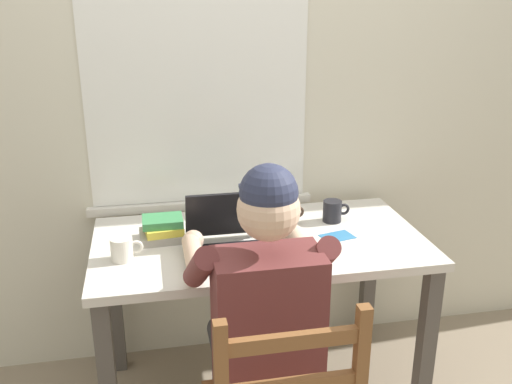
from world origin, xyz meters
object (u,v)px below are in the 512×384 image
at_px(seated_person, 261,313).
at_px(coffee_mug_dark, 333,211).
at_px(computer_mouse, 308,248).
at_px(desk, 260,263).
at_px(coffee_mug_white, 123,249).
at_px(coffee_mug_spare, 286,214).
at_px(book_stack_main, 162,229).
at_px(landscape_photo_print, 337,236).
at_px(laptop, 231,239).

height_order(seated_person, coffee_mug_dark, seated_person).
relative_size(seated_person, computer_mouse, 12.29).
xyz_separation_m(seated_person, computer_mouse, (0.24, 0.27, 0.09)).
distance_m(desk, coffee_mug_white, 0.56).
xyz_separation_m(coffee_mug_dark, coffee_mug_spare, (-0.21, -0.01, 0.01)).
xyz_separation_m(coffee_mug_spare, book_stack_main, (-0.52, -0.04, -0.01)).
distance_m(seated_person, landscape_photo_print, 0.56).
distance_m(desk, computer_mouse, 0.25).
bearing_deg(seated_person, computer_mouse, 48.84).
height_order(desk, laptop, laptop).
xyz_separation_m(seated_person, coffee_mug_spare, (0.22, 0.54, 0.13)).
height_order(laptop, coffee_mug_white, laptop).
height_order(desk, computer_mouse, computer_mouse).
bearing_deg(laptop, landscape_photo_print, 6.64).
bearing_deg(coffee_mug_dark, landscape_photo_print, -101.24).
distance_m(coffee_mug_white, coffee_mug_dark, 0.91).
bearing_deg(landscape_photo_print, computer_mouse, -157.66).
bearing_deg(coffee_mug_spare, coffee_mug_white, -163.28).
relative_size(coffee_mug_dark, book_stack_main, 0.67).
xyz_separation_m(coffee_mug_dark, landscape_photo_print, (-0.03, -0.16, -0.05)).
relative_size(seated_person, coffee_mug_dark, 10.39).
relative_size(desk, coffee_mug_white, 11.04).
bearing_deg(coffee_mug_spare, landscape_photo_print, -41.55).
relative_size(desk, coffee_mug_spare, 10.78).
height_order(desk, coffee_mug_spare, coffee_mug_spare).
height_order(seated_person, coffee_mug_white, seated_person).
distance_m(seated_person, coffee_mug_dark, 0.71).
xyz_separation_m(coffee_mug_white, book_stack_main, (0.15, 0.16, -0.00)).
height_order(coffee_mug_dark, landscape_photo_print, coffee_mug_dark).
relative_size(computer_mouse, coffee_mug_dark, 0.84).
bearing_deg(book_stack_main, laptop, -32.84).
relative_size(seated_person, coffee_mug_white, 10.24).
bearing_deg(seated_person, laptop, 97.81).
xyz_separation_m(laptop, coffee_mug_spare, (0.27, 0.21, 0.00)).
bearing_deg(seated_person, book_stack_main, 120.99).
bearing_deg(desk, laptop, -144.29).
xyz_separation_m(coffee_mug_spare, landscape_photo_print, (0.18, -0.16, -0.05)).
bearing_deg(landscape_photo_print, seated_person, -149.39).
xyz_separation_m(seated_person, book_stack_main, (-0.30, 0.50, 0.12)).
relative_size(coffee_mug_white, book_stack_main, 0.67).
relative_size(seated_person, book_stack_main, 6.91).
relative_size(desk, computer_mouse, 13.25).
distance_m(desk, landscape_photo_print, 0.34).
distance_m(laptop, coffee_mug_dark, 0.52).
height_order(seated_person, computer_mouse, seated_person).
bearing_deg(coffee_mug_white, seated_person, -37.10).
bearing_deg(desk, coffee_mug_dark, 19.26).
distance_m(coffee_mug_spare, book_stack_main, 0.52).
relative_size(coffee_mug_white, coffee_mug_spare, 0.98).
bearing_deg(seated_person, coffee_mug_white, 142.90).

